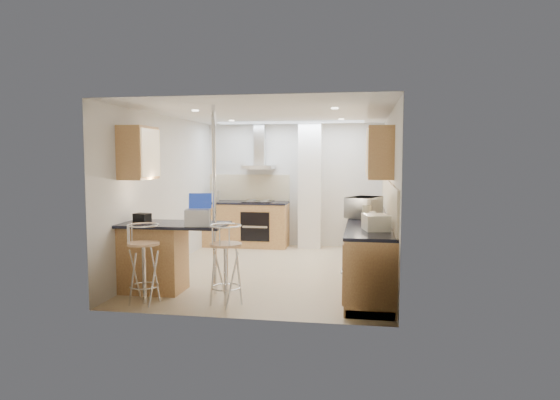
% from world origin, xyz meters
% --- Properties ---
extents(ground, '(4.80, 4.80, 0.00)m').
position_xyz_m(ground, '(0.00, 0.00, 0.00)').
color(ground, beige).
rests_on(ground, ground).
extents(room_shell, '(3.64, 4.84, 2.51)m').
position_xyz_m(room_shell, '(0.32, 0.38, 1.54)').
color(room_shell, silver).
rests_on(room_shell, ground).
extents(right_counter, '(0.63, 4.40, 0.92)m').
position_xyz_m(right_counter, '(1.50, 0.00, 0.46)').
color(right_counter, '#A56A42').
rests_on(right_counter, ground).
extents(back_counter, '(1.70, 0.63, 0.92)m').
position_xyz_m(back_counter, '(-0.95, 2.10, 0.46)').
color(back_counter, '#A56A42').
rests_on(back_counter, ground).
extents(peninsula, '(1.47, 0.72, 0.94)m').
position_xyz_m(peninsula, '(-1.12, -1.45, 0.48)').
color(peninsula, '#A56A42').
rests_on(peninsula, ground).
extents(microwave, '(0.58, 0.67, 0.31)m').
position_xyz_m(microwave, '(1.41, -0.27, 1.08)').
color(microwave, white).
rests_on(microwave, right_counter).
extents(laptop, '(0.35, 0.29, 0.21)m').
position_xyz_m(laptop, '(-0.69, -1.65, 1.05)').
color(laptop, '#ABAFB3').
rests_on(laptop, peninsula).
extents(bag, '(0.24, 0.20, 0.11)m').
position_xyz_m(bag, '(-1.58, -1.38, 1.00)').
color(bag, black).
rests_on(bag, peninsula).
extents(bar_stool_near, '(0.52, 0.52, 1.01)m').
position_xyz_m(bar_stool_near, '(-1.27, -2.02, 0.50)').
color(bar_stool_near, '#DCAB76').
rests_on(bar_stool_near, ground).
extents(bar_stool_end, '(0.45, 0.45, 1.01)m').
position_xyz_m(bar_stool_end, '(-0.24, -1.93, 0.51)').
color(bar_stool_end, '#DCAB76').
rests_on(bar_stool_end, ground).
extents(jar_a, '(0.15, 0.15, 0.19)m').
position_xyz_m(jar_a, '(1.45, 0.99, 1.02)').
color(jar_a, silver).
rests_on(jar_a, right_counter).
extents(jar_b, '(0.14, 0.14, 0.15)m').
position_xyz_m(jar_b, '(1.62, 1.06, 0.99)').
color(jar_b, silver).
rests_on(jar_b, right_counter).
extents(jar_c, '(0.16, 0.16, 0.22)m').
position_xyz_m(jar_c, '(1.45, -0.54, 1.03)').
color(jar_c, beige).
rests_on(jar_c, right_counter).
extents(jar_d, '(0.13, 0.13, 0.14)m').
position_xyz_m(jar_d, '(1.54, -0.75, 0.99)').
color(jar_d, white).
rests_on(jar_d, right_counter).
extents(bread_bin, '(0.36, 0.42, 0.19)m').
position_xyz_m(bread_bin, '(1.56, -1.51, 1.02)').
color(bread_bin, silver).
rests_on(bread_bin, right_counter).
extents(kettle, '(0.16, 0.16, 0.22)m').
position_xyz_m(kettle, '(-1.57, 1.98, 1.03)').
color(kettle, silver).
rests_on(kettle, back_counter).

